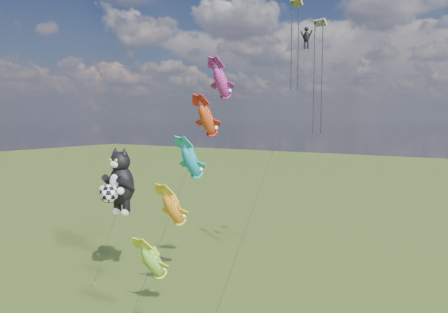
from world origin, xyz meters
The scene contains 4 objects.
ground centered at (0.00, 0.00, 0.00)m, with size 300.00×300.00×0.00m, color #243A0E.
cat_kite_rig centered at (-0.31, 7.66, 8.66)m, with size 2.77×4.30×11.69m.
fish_windsock_rig centered at (10.21, 4.02, 11.31)m, with size 1.90×15.92×20.13m.
parafoil_rig centered at (14.10, 14.44, 20.14)m, with size 1.95×17.55×23.63m.
Camera 1 is at (27.62, -19.55, 14.27)m, focal length 35.00 mm.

